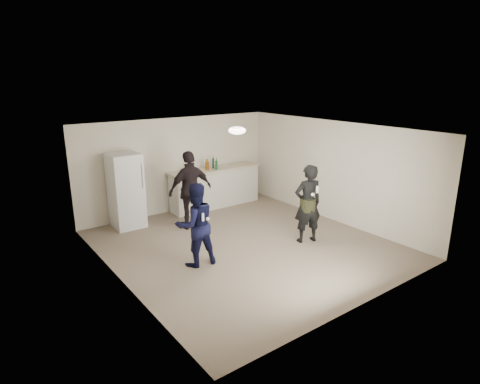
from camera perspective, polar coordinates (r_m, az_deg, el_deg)
floor at (r=8.79m, az=0.78°, el=-7.51°), size 6.00×6.00×0.00m
ceiling at (r=8.12m, az=0.85°, el=8.87°), size 6.00×6.00×0.00m
wall_back at (r=10.84m, az=-8.86°, el=3.83°), size 6.00×0.00×6.00m
wall_front at (r=6.37m, az=17.46°, el=-5.59°), size 6.00×0.00×6.00m
wall_left at (r=7.12m, az=-17.11°, el=-3.26°), size 0.00×6.00×6.00m
wall_right at (r=10.22m, az=13.19°, el=2.85°), size 0.00×6.00×6.00m
counter at (r=11.21m, az=-3.54°, el=0.58°), size 2.60×0.56×1.05m
counter_top at (r=11.07m, az=-3.58°, el=3.30°), size 2.68×0.64×0.04m
fridge at (r=9.93m, az=-15.91°, el=0.18°), size 0.70×0.70×1.80m
fridge_handle at (r=9.60m, az=-13.74°, el=2.26°), size 0.02×0.02×0.60m
ceiling_dome at (r=8.36m, az=-0.41°, el=8.74°), size 0.36×0.36×0.16m
shaker at (r=10.63m, az=-7.64°, el=3.22°), size 0.08×0.08×0.17m
man at (r=7.68m, az=-6.36°, el=-4.63°), size 0.86×0.71×1.64m
woman at (r=8.80m, az=9.61°, el=-1.67°), size 0.73×0.59×1.74m
camo_shorts at (r=8.81m, az=9.60°, el=-1.79°), size 0.34×0.34×0.28m
spectator at (r=9.55m, az=-7.05°, el=0.28°), size 1.11×0.49×1.87m
remote_man at (r=7.37m, az=-5.31°, el=-3.58°), size 0.04×0.04×0.15m
nunchuk_man at (r=7.48m, az=-4.63°, el=-3.84°), size 0.07×0.07×0.07m
remote_woman at (r=8.53m, az=10.93°, el=0.36°), size 0.04×0.04×0.15m
nunchuk_woman at (r=8.50m, az=10.29°, el=-0.36°), size 0.07×0.07×0.07m
bottle_cluster at (r=10.88m, az=-4.55°, el=3.77°), size 0.77×0.25×0.28m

